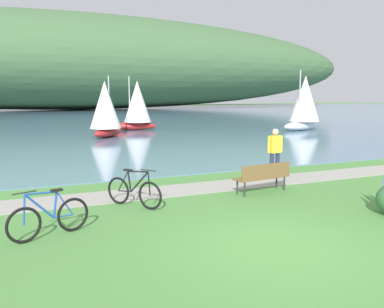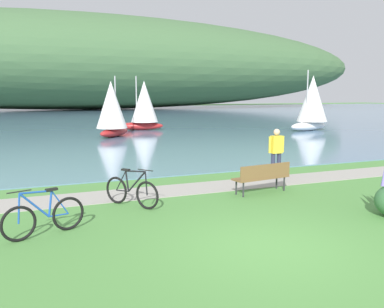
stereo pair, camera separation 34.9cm
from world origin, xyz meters
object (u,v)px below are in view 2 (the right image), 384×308
object	(u,v)px
park_bench_near_camera	(263,176)
bicycle_beside_path	(132,191)
person_at_shoreline	(276,150)
sailboat_nearest_to_shore	(312,102)
sailboat_mid_bay	(112,108)
sailboat_toward_hillside	(144,105)
bicycle_leaning_near_bench	(44,217)

from	to	relation	value
park_bench_near_camera	bicycle_beside_path	bearing A→B (deg)	179.52
park_bench_near_camera	person_at_shoreline	size ratio (longest dim) A/B	1.08
bicycle_beside_path	sailboat_nearest_to_shore	size ratio (longest dim) A/B	0.32
person_at_shoreline	sailboat_nearest_to_shore	bearing A→B (deg)	48.69
bicycle_beside_path	person_at_shoreline	size ratio (longest dim) A/B	0.88
park_bench_near_camera	sailboat_mid_bay	size ratio (longest dim) A/B	0.46
person_at_shoreline	sailboat_mid_bay	size ratio (longest dim) A/B	0.43
bicycle_beside_path	sailboat_nearest_to_shore	bearing A→B (deg)	41.73
sailboat_toward_hillside	sailboat_mid_bay	bearing A→B (deg)	-127.19
sailboat_nearest_to_shore	sailboat_toward_hillside	size ratio (longest dim) A/B	1.10
park_bench_near_camera	sailboat_mid_bay	bearing A→B (deg)	92.69
bicycle_leaning_near_bench	sailboat_toward_hillside	xyz separation A→B (m)	(8.78, 23.41, 1.62)
bicycle_beside_path	sailboat_mid_bay	distance (m)	17.62
person_at_shoreline	sailboat_toward_hillside	xyz separation A→B (m)	(1.10, 20.21, 1.04)
bicycle_leaning_near_bench	sailboat_nearest_to_shore	bearing A→B (deg)	41.06
sailboat_nearest_to_shore	sailboat_toward_hillside	bearing A→B (deg)	156.30
park_bench_near_camera	sailboat_mid_bay	xyz separation A→B (m)	(-0.81, 17.31, 1.41)
sailboat_nearest_to_shore	sailboat_mid_bay	world-z (taller)	sailboat_nearest_to_shore
person_at_shoreline	park_bench_near_camera	bearing A→B (deg)	-132.98
sailboat_toward_hillside	person_at_shoreline	bearing A→B (deg)	-93.11
bicycle_leaning_near_bench	bicycle_beside_path	world-z (taller)	same
park_bench_near_camera	bicycle_leaning_near_bench	bearing A→B (deg)	-166.10
bicycle_leaning_near_bench	sailboat_nearest_to_shore	world-z (taller)	sailboat_nearest_to_shore
bicycle_beside_path	sailboat_nearest_to_shore	xyz separation A→B (m)	(18.59, 16.58, 1.82)
sailboat_nearest_to_shore	sailboat_toward_hillside	distance (m)	13.14
person_at_shoreline	sailboat_mid_bay	bearing A→B (deg)	98.64
bicycle_leaning_near_bench	person_at_shoreline	world-z (taller)	person_at_shoreline
sailboat_nearest_to_shore	park_bench_near_camera	bearing A→B (deg)	-131.49
bicycle_beside_path	person_at_shoreline	bearing A→B (deg)	16.76
bicycle_beside_path	sailboat_mid_bay	xyz separation A→B (m)	(3.09, 17.28, 1.53)
sailboat_mid_bay	sailboat_toward_hillside	distance (m)	5.75
person_at_shoreline	sailboat_toward_hillside	distance (m)	20.27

